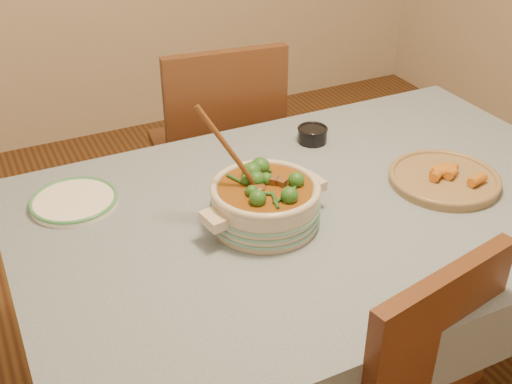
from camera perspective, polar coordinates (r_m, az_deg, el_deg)
dining_table at (r=1.84m, az=5.95°, el=-3.44°), size 1.68×1.08×0.76m
stew_casserole at (r=1.66m, az=0.80°, el=-0.72°), size 0.37×0.32×0.34m
white_plate at (r=1.85m, az=-15.88°, el=-0.76°), size 0.27×0.27×0.02m
condiment_bowl at (r=2.10m, az=5.04°, el=5.18°), size 0.10×0.10×0.05m
fried_plate at (r=1.94m, az=16.40°, el=1.29°), size 0.41×0.41×0.05m
chair_far at (r=2.53m, az=-3.29°, el=4.20°), size 0.50×0.50×0.97m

